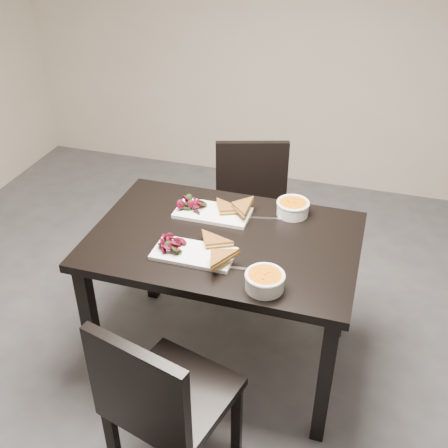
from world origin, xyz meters
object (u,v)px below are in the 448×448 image
object	(u,v)px
chair_far	(252,208)
plate_near	(194,254)
plate_far	(213,213)
soup_bowl_far	(293,207)
soup_bowl_near	(265,280)
chair_near	(161,400)
table	(224,255)

from	to	relation	value
chair_far	plate_near	bearing A→B (deg)	-109.84
plate_far	soup_bowl_far	bearing A→B (deg)	17.37
plate_far	chair_far	bearing A→B (deg)	83.50
plate_near	plate_far	xyz separation A→B (m)	(-0.02, 0.34, 0.00)
plate_near	plate_far	distance (m)	0.34
soup_bowl_near	soup_bowl_far	world-z (taller)	same
chair_near	plate_near	bearing A→B (deg)	110.68
plate_far	soup_bowl_far	distance (m)	0.38
chair_far	soup_bowl_near	distance (m)	1.09
plate_near	soup_bowl_far	size ratio (longest dim) A/B	2.20
soup_bowl_near	plate_far	size ratio (longest dim) A/B	0.45
chair_far	soup_bowl_near	bearing A→B (deg)	-90.62
chair_near	soup_bowl_near	bearing A→B (deg)	71.05
chair_near	soup_bowl_near	world-z (taller)	chair_near
chair_far	soup_bowl_far	xyz separation A→B (m)	(0.30, -0.43, 0.31)
table	chair_near	world-z (taller)	chair_near
table	plate_near	size ratio (longest dim) A/B	3.46
table	chair_far	bearing A→B (deg)	93.69
soup_bowl_near	plate_far	bearing A→B (deg)	128.24
chair_near	table	bearing A→B (deg)	102.63
table	soup_bowl_far	xyz separation A→B (m)	(0.26, 0.28, 0.14)
chair_far	plate_near	distance (m)	0.92
chair_near	plate_far	xyz separation A→B (m)	(-0.08, 0.89, 0.27)
table	soup_bowl_far	distance (m)	0.41
plate_far	soup_bowl_far	size ratio (longest dim) A/B	2.25
soup_bowl_far	plate_near	bearing A→B (deg)	-127.02
soup_bowl_far	chair_far	bearing A→B (deg)	125.26
chair_far	soup_bowl_far	distance (m)	0.61
table	soup_bowl_near	bearing A→B (deg)	-48.93
chair_near	soup_bowl_near	xyz separation A→B (m)	(0.28, 0.42, 0.31)
table	chair_far	world-z (taller)	chair_far
plate_near	soup_bowl_near	size ratio (longest dim) A/B	2.17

